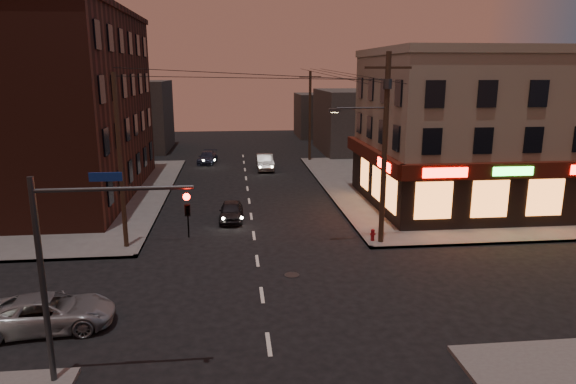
{
  "coord_description": "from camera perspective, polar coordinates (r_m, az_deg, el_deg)",
  "views": [
    {
      "loc": [
        -1.05,
        -20.0,
        9.25
      ],
      "look_at": [
        1.66,
        5.17,
        3.2
      ],
      "focal_mm": 32.0,
      "sensor_mm": 36.0,
      "label": 1
    }
  ],
  "objects": [
    {
      "name": "sedan_far",
      "position": [
        52.66,
        -8.95,
        3.79
      ],
      "size": [
        2.13,
        4.19,
        1.16
      ],
      "primitive_type": "imported",
      "rotation": [
        0.0,
        0.0,
        -0.13
      ],
      "color": "#1B2236",
      "rests_on": "ground"
    },
    {
      "name": "bg_building_nw",
      "position": [
        63.36,
        -17.17,
        8.09
      ],
      "size": [
        9.0,
        10.0,
        8.0
      ],
      "primitive_type": "cube",
      "color": "#3F3D3A",
      "rests_on": "ground"
    },
    {
      "name": "pizza_building",
      "position": [
        37.7,
        20.81,
        6.62
      ],
      "size": [
        15.85,
        12.85,
        10.5
      ],
      "color": "gray",
      "rests_on": "sidewalk_ne"
    },
    {
      "name": "utility_pole_west",
      "position": [
        27.51,
        -18.15,
        3.14
      ],
      "size": [
        0.24,
        0.24,
        9.0
      ],
      "primitive_type": "cylinder",
      "color": "#382619",
      "rests_on": "sidewalk_nw"
    },
    {
      "name": "sedan_near",
      "position": [
        32.39,
        -6.33,
        -2.13
      ],
      "size": [
        1.58,
        3.61,
        1.21
      ],
      "primitive_type": "imported",
      "rotation": [
        0.0,
        0.0,
        -0.04
      ],
      "color": "black",
      "rests_on": "ground"
    },
    {
      "name": "ground",
      "position": [
        22.06,
        -2.91,
        -11.37
      ],
      "size": [
        120.0,
        120.0,
        0.0
      ],
      "primitive_type": "plane",
      "color": "black",
      "rests_on": "ground"
    },
    {
      "name": "brick_apartment",
      "position": [
        41.34,
        -25.42,
        8.55
      ],
      "size": [
        12.0,
        20.0,
        13.0
      ],
      "primitive_type": "cube",
      "color": "#421D15",
      "rests_on": "sidewalk_nw"
    },
    {
      "name": "fire_hydrant",
      "position": [
        28.42,
        9.39,
        -4.65
      ],
      "size": [
        0.29,
        0.29,
        0.67
      ],
      "rotation": [
        0.0,
        0.0,
        -0.01
      ],
      "color": "maroon",
      "rests_on": "sidewalk_ne"
    },
    {
      "name": "sidewalk_ne",
      "position": [
        44.37,
        19.44,
        0.72
      ],
      "size": [
        24.0,
        28.0,
        0.15
      ],
      "primitive_type": "cube",
      "color": "#514F4C",
      "rests_on": "ground"
    },
    {
      "name": "traffic_signal",
      "position": [
        15.93,
        -22.4,
        -6.26
      ],
      "size": [
        4.49,
        0.32,
        6.47
      ],
      "color": "#333538",
      "rests_on": "ground"
    },
    {
      "name": "bg_building_ne_a",
      "position": [
        60.2,
        8.44,
        7.81
      ],
      "size": [
        10.0,
        12.0,
        7.0
      ],
      "primitive_type": "cube",
      "color": "#3F3D3A",
      "rests_on": "ground"
    },
    {
      "name": "sidewalk_nw",
      "position": [
        43.5,
        -28.91,
        -0.44
      ],
      "size": [
        24.0,
        28.0,
        0.15
      ],
      "primitive_type": "cube",
      "color": "#514F4C",
      "rests_on": "ground"
    },
    {
      "name": "bg_building_ne_b",
      "position": [
        73.44,
        4.15,
        8.51
      ],
      "size": [
        8.0,
        8.0,
        6.0
      ],
      "primitive_type": "cube",
      "color": "#3F3D3A",
      "rests_on": "ground"
    },
    {
      "name": "utility_pole_far",
      "position": [
        52.79,
        2.45,
        8.42
      ],
      "size": [
        0.26,
        0.26,
        9.0
      ],
      "primitive_type": "cylinder",
      "color": "#382619",
      "rests_on": "sidewalk_ne"
    },
    {
      "name": "utility_pole_main",
      "position": [
        27.16,
        10.5,
        5.83
      ],
      "size": [
        4.2,
        0.44,
        10.0
      ],
      "color": "#382619",
      "rests_on": "sidewalk_ne"
    },
    {
      "name": "suv_cross",
      "position": [
        21.06,
        -25.06,
        -12.03
      ],
      "size": [
        4.83,
        2.59,
        1.29
      ],
      "primitive_type": "imported",
      "rotation": [
        0.0,
        0.0,
        1.67
      ],
      "color": "gray",
      "rests_on": "ground"
    },
    {
      "name": "sedan_mid",
      "position": [
        48.74,
        -2.59,
        3.34
      ],
      "size": [
        1.56,
        4.37,
        1.44
      ],
      "primitive_type": "imported",
      "rotation": [
        0.0,
        0.0,
        0.01
      ],
      "color": "#615E5B",
      "rests_on": "ground"
    }
  ]
}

